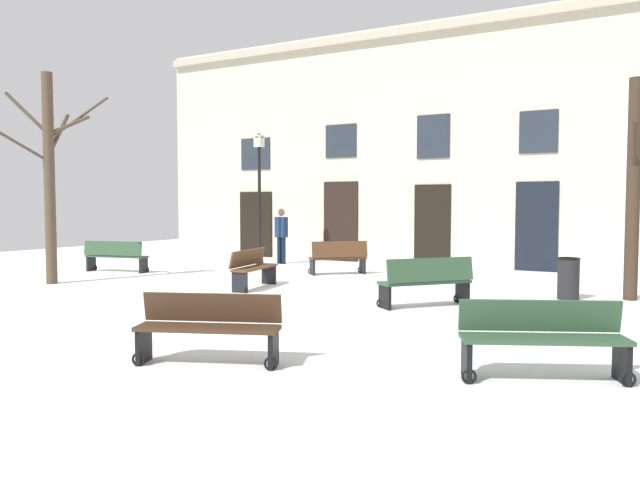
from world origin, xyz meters
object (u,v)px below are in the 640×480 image
Objects in this scene: streetlamp at (259,185)px; tree_right_of_center at (49,173)px; bench_back_to_back_left at (426,281)px; litter_bin at (568,278)px; bench_near_lamp at (338,258)px; bench_facing_shops at (253,267)px; person_near_bench at (281,233)px; tree_left_of_center at (634,184)px; bench_far_corner at (543,338)px; bench_by_litter_bin at (209,327)px; bench_near_center_tree at (115,256)px.

tree_right_of_center is at bearing -107.34° from streetlamp.
tree_right_of_center reaches higher than bench_back_to_back_left.
bench_back_to_back_left is (9.06, 1.29, -2.20)m from tree_right_of_center.
bench_near_lamp reaches higher than litter_bin.
person_near_bench reaches higher than bench_facing_shops.
tree_left_of_center is 2.41× the size of bench_far_corner.
bench_far_corner is 13.72m from person_near_bench.
bench_back_to_back_left is at bearing 91.44° from bench_near_lamp.
bench_by_litter_bin is at bearing -52.64° from person_near_bench.
bench_near_center_tree is at bearing -57.19° from bench_back_to_back_left.
bench_far_corner is 3.89m from bench_by_litter_bin.
streetlamp is 9.87m from litter_bin.
bench_facing_shops is at bearing 38.99° from bench_near_lamp.
bench_near_center_tree is (-12.98, -1.64, -1.86)m from tree_left_of_center.
tree_right_of_center is 2.82× the size of bench_by_litter_bin.
bench_far_corner reaches higher than bench_by_litter_bin.
streetlamp is 2.22× the size of bench_far_corner.
bench_near_center_tree is at bearing -172.80° from tree_left_of_center.
bench_near_lamp is (5.09, 5.17, -2.22)m from tree_right_of_center.
tree_right_of_center is (-12.35, -4.19, 0.35)m from tree_left_of_center.
tree_right_of_center is 12.01m from litter_bin.
streetlamp is 12.04m from bench_by_litter_bin.
bench_by_litter_bin is at bearing 173.74° from bench_far_corner.
bench_near_center_tree is at bearing 131.32° from bench_far_corner.
litter_bin and bench_by_litter_bin have the same top height.
tree_left_of_center is at bearing 171.56° from bench_back_to_back_left.
bench_by_litter_bin is 1.02× the size of person_near_bench.
streetlamp reaches higher than person_near_bench.
litter_bin is 0.44× the size of bench_near_center_tree.
streetlamp reaches higher than bench_near_center_tree.
tree_left_of_center reaches higher than bench_facing_shops.
person_near_bench is at bearing -88.64° from bench_back_to_back_left.
bench_back_to_back_left is (3.96, -3.88, 0.02)m from bench_near_lamp.
bench_near_center_tree is at bearing -174.80° from litter_bin.
person_near_bench reaches higher than bench_back_to_back_left.
litter_bin is at bearing -11.70° from person_near_bench.
bench_back_to_back_left is at bearing -132.91° from litter_bin.
bench_back_to_back_left is at bearing 160.58° from bench_near_center_tree.
tree_right_of_center reaches higher than bench_facing_shops.
tree_left_of_center is 2.51× the size of person_near_bench.
bench_facing_shops is at bearing -56.18° from bench_back_to_back_left.
tree_left_of_center is at bearing 18.74° from tree_right_of_center.
bench_far_corner reaches higher than litter_bin.
streetlamp is at bearing -58.92° from bench_near_lamp.
tree_right_of_center is at bearing 131.39° from bench_by_litter_bin.
tree_right_of_center is 9.41m from bench_back_to_back_left.
bench_near_lamp is 0.86× the size of bench_back_to_back_left.
streetlamp is 2.35× the size of bench_facing_shops.
bench_near_center_tree reaches higher than bench_by_litter_bin.
bench_by_litter_bin is at bearing -116.69° from tree_left_of_center.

